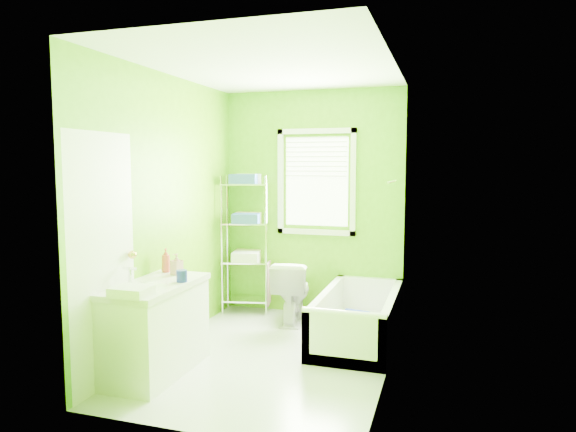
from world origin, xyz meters
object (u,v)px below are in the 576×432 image
(toilet, at_px, (292,291))
(vanity, at_px, (155,325))
(bathtub, at_px, (358,325))
(wire_shelf_unit, at_px, (248,228))

(toilet, height_order, vanity, vanity)
(toilet, bearing_deg, bathtub, 146.05)
(vanity, bearing_deg, toilet, 68.30)
(vanity, height_order, wire_shelf_unit, wire_shelf_unit)
(toilet, xyz_separation_m, wire_shelf_unit, (-0.62, 0.24, 0.65))
(bathtub, relative_size, wire_shelf_unit, 0.96)
(wire_shelf_unit, bearing_deg, vanity, -91.74)
(vanity, bearing_deg, wire_shelf_unit, 88.26)
(bathtub, bearing_deg, toilet, 153.66)
(toilet, bearing_deg, wire_shelf_unit, -28.84)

